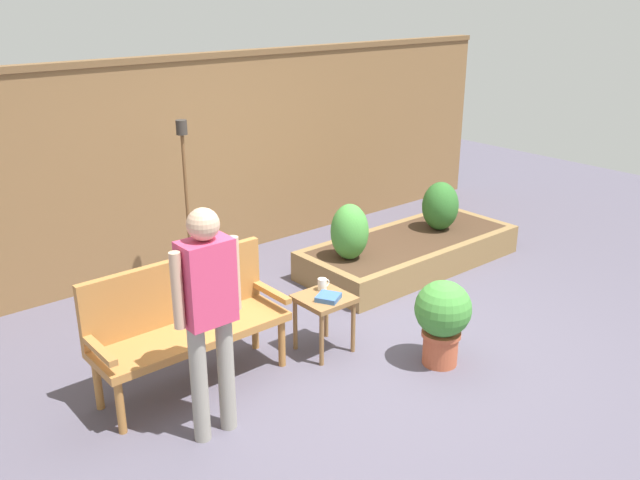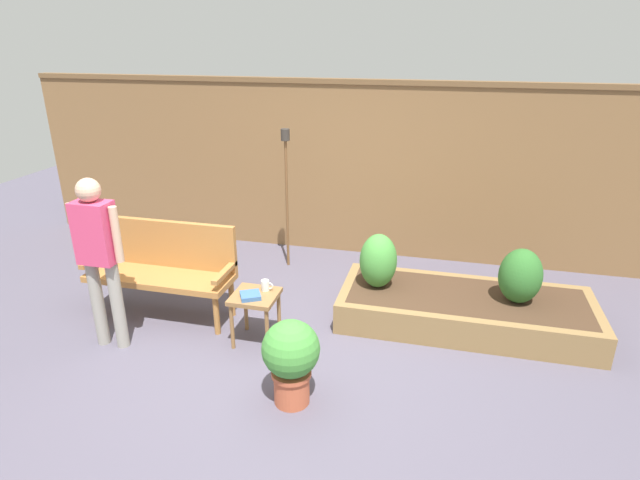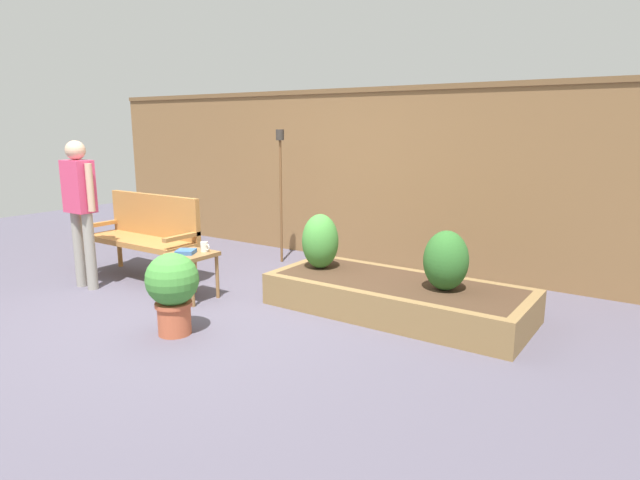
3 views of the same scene
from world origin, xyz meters
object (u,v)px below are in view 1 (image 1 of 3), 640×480
(tiki_torch, at_px, (185,177))
(cup_on_table, at_px, (323,284))
(person_by_bench, at_px, (208,305))
(side_table, at_px, (324,306))
(potted_boxwood, at_px, (442,316))
(shrub_near_bench, at_px, (350,232))
(garden_bench, at_px, (185,315))
(book_on_table, at_px, (328,297))
(shrub_far_corner, at_px, (440,206))

(tiki_torch, bearing_deg, cup_on_table, -79.55)
(tiki_torch, relative_size, person_by_bench, 1.06)
(side_table, distance_m, potted_boxwood, 0.93)
(shrub_near_bench, bearing_deg, garden_bench, -166.68)
(cup_on_table, distance_m, potted_boxwood, 0.98)
(garden_bench, relative_size, book_on_table, 8.41)
(garden_bench, relative_size, person_by_bench, 0.92)
(shrub_near_bench, relative_size, shrub_far_corner, 1.04)
(tiki_torch, bearing_deg, shrub_near_bench, -36.82)
(potted_boxwood, bearing_deg, book_on_table, 130.69)
(potted_boxwood, bearing_deg, side_table, 127.29)
(potted_boxwood, distance_m, person_by_bench, 1.92)
(person_by_bench, bearing_deg, side_table, 16.39)
(cup_on_table, xyz_separation_m, person_by_bench, (-1.32, -0.47, 0.40))
(garden_bench, distance_m, side_table, 1.12)
(potted_boxwood, height_order, shrub_near_bench, shrub_near_bench)
(side_table, height_order, potted_boxwood, potted_boxwood)
(book_on_table, xyz_separation_m, potted_boxwood, (0.58, -0.67, -0.09))
(book_on_table, bearing_deg, shrub_near_bench, 11.90)
(garden_bench, height_order, side_table, garden_bench)
(garden_bench, height_order, shrub_near_bench, garden_bench)
(person_by_bench, bearing_deg, shrub_far_corner, 18.02)
(potted_boxwood, distance_m, shrub_near_bench, 1.60)
(book_on_table, xyz_separation_m, person_by_bench, (-1.24, -0.30, 0.43))
(garden_bench, height_order, tiki_torch, tiki_torch)
(potted_boxwood, bearing_deg, cup_on_table, 120.42)
(shrub_far_corner, bearing_deg, shrub_near_bench, 180.00)
(book_on_table, relative_size, tiki_torch, 0.10)
(cup_on_table, bearing_deg, person_by_bench, -160.45)
(garden_bench, distance_m, potted_boxwood, 1.94)
(cup_on_table, relative_size, tiki_torch, 0.07)
(garden_bench, relative_size, shrub_near_bench, 2.63)
(side_table, xyz_separation_m, shrub_far_corner, (2.31, 0.79, 0.17))
(garden_bench, height_order, potted_boxwood, garden_bench)
(shrub_near_bench, bearing_deg, tiki_torch, 143.18)
(tiki_torch, distance_m, person_by_bench, 2.32)
(side_table, xyz_separation_m, person_by_bench, (-1.25, -0.37, 0.54))
(garden_bench, bearing_deg, shrub_far_corner, 8.21)
(garden_bench, relative_size, tiki_torch, 0.87)
(side_table, relative_size, shrub_far_corner, 0.91)
(cup_on_table, relative_size, shrub_far_corner, 0.21)
(garden_bench, distance_m, shrub_near_bench, 2.11)
(shrub_far_corner, bearing_deg, tiki_torch, 160.23)
(garden_bench, relative_size, side_table, 3.00)
(shrub_near_bench, distance_m, shrub_far_corner, 1.32)
(tiki_torch, bearing_deg, garden_bench, -120.95)
(shrub_far_corner, xyz_separation_m, tiki_torch, (-2.54, 0.91, 0.58))
(shrub_near_bench, bearing_deg, person_by_bench, -152.68)
(shrub_near_bench, height_order, person_by_bench, person_by_bench)
(cup_on_table, bearing_deg, tiki_torch, 100.45)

